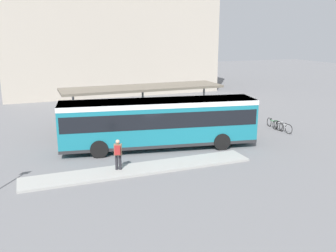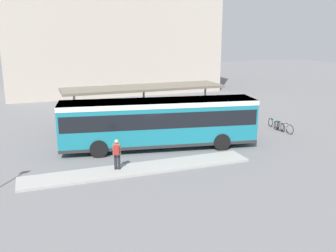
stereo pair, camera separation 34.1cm
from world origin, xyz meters
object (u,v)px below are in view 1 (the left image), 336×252
bicycle_black (279,126)px  potted_planter_near_shelter (163,124)px  bicycle_white (284,127)px  bicycle_green (272,123)px  city_bus (159,120)px  pedestrian_waiting (118,153)px  potted_planter_far_side (215,121)px

bicycle_black → potted_planter_near_shelter: bearing=-93.8°
bicycle_white → bicycle_green: 1.38m
bicycle_black → bicycle_green: 0.70m
city_bus → bicycle_green: bearing=19.1°
pedestrian_waiting → bicycle_green: 14.25m
bicycle_black → potted_planter_far_side: 4.91m
pedestrian_waiting → bicycle_green: bearing=-49.8°
pedestrian_waiting → city_bus: bearing=-27.1°
bicycle_white → bicycle_black: 0.69m
city_bus → potted_planter_near_shelter: 3.53m
potted_planter_far_side → bicycle_white: bearing=-26.3°
bicycle_black → bicycle_green: bicycle_green is taller
pedestrian_waiting → bicycle_black: size_ratio=1.10×
pedestrian_waiting → bicycle_green: (13.38, 4.85, -0.72)m
bicycle_green → potted_planter_far_side: size_ratio=1.13×
city_bus → potted_planter_far_side: size_ratio=8.64×
pedestrian_waiting → potted_planter_far_side: (8.86, 5.72, -0.32)m
bicycle_black → potted_planter_far_side: size_ratio=1.04×
bicycle_black → potted_planter_far_side: potted_planter_far_side is taller
pedestrian_waiting → bicycle_black: 14.14m
bicycle_green → pedestrian_waiting: bearing=-60.7°
bicycle_white → city_bus: bearing=85.4°
bicycle_green → potted_planter_near_shelter: bearing=-90.0°
bicycle_white → bicycle_green: bearing=-4.6°
pedestrian_waiting → bicycle_black: (13.50, 4.16, -0.74)m
bicycle_green → potted_planter_far_side: 4.62m
city_bus → bicycle_black: city_bus is taller
pedestrian_waiting → potted_planter_far_side: pedestrian_waiting is taller
city_bus → potted_planter_near_shelter: (1.39, 3.07, -1.06)m
bicycle_green → potted_planter_near_shelter: (-8.52, 1.41, 0.40)m
bicycle_black → potted_planter_far_side: (-4.63, 1.56, 0.42)m
city_bus → bicycle_green: (9.91, 1.66, -1.46)m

